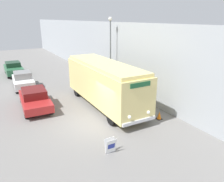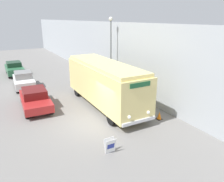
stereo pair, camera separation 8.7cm
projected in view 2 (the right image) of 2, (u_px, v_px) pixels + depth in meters
ground_plane at (93, 124)px, 14.21m from camera, size 80.00×80.00×0.00m
building_wall_right at (102, 51)px, 24.12m from camera, size 0.30×60.00×6.21m
vintage_bus at (105, 82)px, 16.70m from camera, size 2.55×9.26×3.41m
sign_board at (110, 146)px, 11.12m from camera, size 0.57×0.30×0.80m
streetlamp at (111, 44)px, 20.29m from camera, size 0.36×0.36×6.67m
parked_car_near at (35, 98)px, 16.60m from camera, size 2.16×4.70×1.49m
parked_car_mid at (24, 80)px, 21.32m from camera, size 1.92×4.21×1.62m
parked_car_far at (14, 68)px, 26.29m from camera, size 1.88×4.28×1.57m
traffic_cone at (159, 116)px, 14.85m from camera, size 0.36×0.36×0.56m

